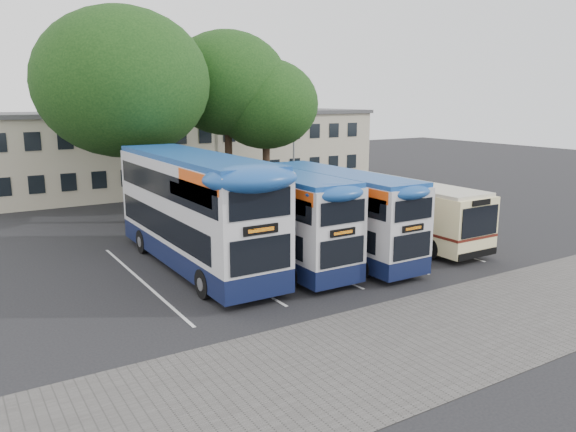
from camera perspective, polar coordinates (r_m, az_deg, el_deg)
The scene contains 12 objects.
ground at distance 24.83m, azimuth 13.72°, elevation -5.41°, with size 120.00×120.00×0.00m, color black.
paving_strip at distance 20.30m, azimuth 19.84°, elevation -9.74°, with size 40.00×6.00×0.01m, color #595654.
bay_lines at distance 26.31m, azimuth 0.09°, elevation -4.07°, with size 14.12×11.00×0.01m.
depot_building at distance 46.89m, azimuth -10.32°, elevation 6.72°, with size 32.40×8.40×6.20m.
lamp_post at distance 43.21m, azimuth 0.61°, elevation 9.05°, with size 0.25×1.05×9.06m.
tree_left at distance 33.88m, azimuth -16.49°, elevation 12.85°, with size 9.89×9.89×12.29m.
tree_mid at distance 38.06m, azimuth -6.20°, elevation 13.24°, with size 7.99×7.99×11.59m.
tree_right at distance 37.96m, azimuth -2.27°, elevation 11.27°, with size 6.99×6.99×9.82m.
bus_dd_left at distance 24.41m, azimuth -9.57°, elevation 1.04°, with size 2.87×11.82×4.93m.
bus_dd_mid at distance 24.83m, azimuth -1.42°, elevation 0.37°, with size 2.41×9.94×4.14m.
bus_dd_right at distance 25.86m, azimuth 5.13°, elevation 0.60°, with size 2.32×9.57×3.99m.
bus_single at distance 29.50m, azimuth 11.07°, elevation 0.93°, with size 2.62×10.31×3.07m.
Camera 1 is at (-17.09, -16.48, 7.26)m, focal length 35.00 mm.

